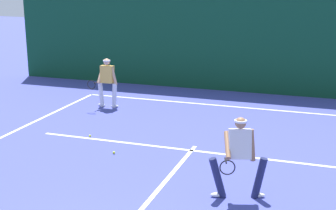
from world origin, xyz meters
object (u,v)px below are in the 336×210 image
object	(u,v)px
tennis_ball_extra	(90,136)
player_far	(107,80)
player_near	(239,154)
tennis_ball	(114,153)

from	to	relation	value
tennis_ball_extra	player_far	bearing A→B (deg)	107.00
player_near	player_far	distance (m)	7.66
player_far	tennis_ball	size ratio (longest dim) A/B	24.79
player_near	tennis_ball_extra	distance (m)	5.17
player_far	tennis_ball_extra	world-z (taller)	player_far
tennis_ball	tennis_ball_extra	size ratio (longest dim) A/B	1.00
player_near	tennis_ball	xyz separation A→B (m)	(-3.34, 1.41, -0.87)
player_near	player_far	bearing A→B (deg)	-62.58
player_near	tennis_ball	size ratio (longest dim) A/B	24.98
player_near	tennis_ball_extra	bearing A→B (deg)	-45.56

